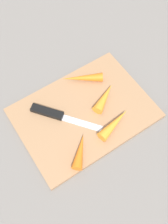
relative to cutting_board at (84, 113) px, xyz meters
name	(u,v)px	position (x,y,z in m)	size (l,w,h in m)	color
ground_plane	(84,114)	(0.00, 0.00, -0.01)	(1.40, 1.40, 0.00)	slate
cutting_board	(84,113)	(0.00, 0.00, 0.00)	(0.36, 0.26, 0.01)	#99704C
knife	(52,113)	(0.08, -0.04, 0.01)	(0.14, 0.17, 0.01)	#B7B7BC
carrot_shortest	(80,151)	(0.07, 0.09, 0.02)	(0.03, 0.03, 0.09)	orange
carrot_longest	(83,78)	(-0.05, -0.09, 0.02)	(0.03, 0.03, 0.11)	orange
carrot_long	(114,124)	(-0.04, 0.08, 0.02)	(0.03, 0.03, 0.10)	orange
carrot_short	(104,97)	(-0.07, 0.00, 0.02)	(0.03, 0.03, 0.09)	orange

